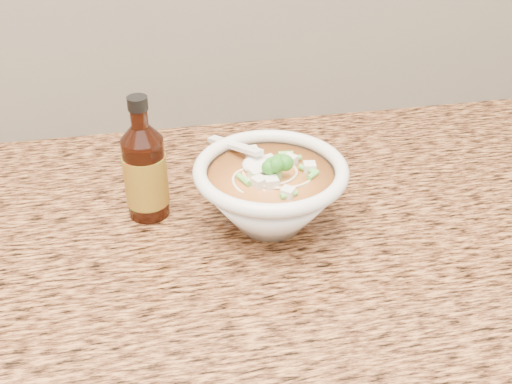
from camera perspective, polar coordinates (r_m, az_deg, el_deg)
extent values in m
cube|color=#AA703E|center=(0.90, -12.64, -5.07)|extent=(4.00, 0.68, 0.04)
cylinder|color=silver|center=(0.89, 1.26, -2.51)|extent=(0.09, 0.09, 0.01)
torus|color=silver|center=(0.85, 1.33, 1.95)|extent=(0.21, 0.21, 0.02)
torus|color=beige|center=(0.86, 0.71, 2.00)|extent=(0.10, 0.10, 0.00)
torus|color=beige|center=(0.86, 0.91, 1.62)|extent=(0.13, 0.13, 0.00)
torus|color=beige|center=(0.85, 0.53, 1.29)|extent=(0.13, 0.13, 0.00)
torus|color=beige|center=(0.86, 0.27, 1.43)|extent=(0.13, 0.13, 0.00)
torus|color=beige|center=(0.86, 0.79, 1.44)|extent=(0.10, 0.10, 0.00)
torus|color=beige|center=(0.86, 1.49, 1.39)|extent=(0.09, 0.09, 0.00)
torus|color=beige|center=(0.86, 0.68, 0.91)|extent=(0.06, 0.06, 0.00)
torus|color=beige|center=(0.87, 1.41, 1.41)|extent=(0.11, 0.11, 0.00)
torus|color=beige|center=(0.86, 0.19, 0.91)|extent=(0.09, 0.09, 0.00)
cube|color=silver|center=(0.86, -1.52, 2.25)|extent=(0.02, 0.02, 0.02)
cube|color=silver|center=(0.83, 1.45, 0.95)|extent=(0.02, 0.02, 0.02)
cube|color=silver|center=(0.83, 3.85, 1.06)|extent=(0.02, 0.02, 0.02)
cube|color=silver|center=(0.86, -0.99, 2.15)|extent=(0.02, 0.02, 0.02)
cube|color=silver|center=(0.80, 2.84, -0.21)|extent=(0.02, 0.02, 0.02)
cube|color=silver|center=(0.81, 4.01, -0.02)|extent=(0.02, 0.02, 0.01)
cube|color=silver|center=(0.83, 3.96, 1.01)|extent=(0.02, 0.02, 0.02)
cube|color=silver|center=(0.85, 4.87, 1.72)|extent=(0.02, 0.02, 0.01)
cube|color=silver|center=(0.84, 1.90, 1.16)|extent=(0.02, 0.02, 0.02)
cube|color=silver|center=(0.86, 3.35, 2.18)|extent=(0.02, 0.02, 0.02)
ellipsoid|color=#196014|center=(0.83, 1.85, 2.36)|extent=(0.04, 0.04, 0.03)
cylinder|color=#63C14A|center=(0.85, 4.08, 1.79)|extent=(0.01, 0.02, 0.01)
cylinder|color=#63C14A|center=(0.86, 3.36, 2.38)|extent=(0.02, 0.01, 0.01)
cylinder|color=#63C14A|center=(0.88, -0.64, 3.13)|extent=(0.02, 0.01, 0.01)
cylinder|color=#63C14A|center=(0.89, 0.62, 3.30)|extent=(0.01, 0.02, 0.01)
cylinder|color=#63C14A|center=(0.82, 0.89, 0.58)|extent=(0.01, 0.02, 0.01)
cylinder|color=#63C14A|center=(0.89, -0.10, 3.41)|extent=(0.02, 0.01, 0.01)
ellipsoid|color=silver|center=(0.86, 0.30, 2.45)|extent=(0.05, 0.05, 0.02)
cube|color=silver|center=(0.90, -1.92, 4.15)|extent=(0.07, 0.10, 0.03)
cylinder|color=black|center=(0.89, -9.77, 1.29)|extent=(0.06, 0.06, 0.12)
cylinder|color=black|center=(0.85, -10.35, 6.49)|extent=(0.02, 0.02, 0.02)
cylinder|color=black|center=(0.84, -10.49, 7.77)|extent=(0.03, 0.03, 0.02)
cylinder|color=red|center=(0.90, -9.76, 1.16)|extent=(0.06, 0.06, 0.07)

